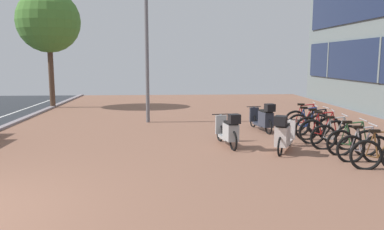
% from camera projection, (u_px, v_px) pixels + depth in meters
% --- Properties ---
extents(ground, '(21.00, 40.00, 0.13)m').
position_uv_depth(ground, '(42.00, 218.00, 5.80)').
color(ground, '#21242A').
extents(bicycle_rack_00, '(1.35, 0.48, 0.97)m').
position_uv_depth(bicycle_rack_00, '(381.00, 155.00, 8.22)').
color(bicycle_rack_00, black).
rests_on(bicycle_rack_00, ground).
extents(bicycle_rack_01, '(1.27, 0.48, 0.94)m').
position_uv_depth(bicycle_rack_01, '(363.00, 148.00, 8.84)').
color(bicycle_rack_01, black).
rests_on(bicycle_rack_01, ground).
extents(bicycle_rack_02, '(1.34, 0.48, 0.95)m').
position_uv_depth(bicycle_rack_02, '(353.00, 142.00, 9.47)').
color(bicycle_rack_02, black).
rests_on(bicycle_rack_02, ground).
extents(bicycle_rack_03, '(1.35, 0.48, 0.98)m').
position_uv_depth(bicycle_rack_03, '(336.00, 137.00, 10.08)').
color(bicycle_rack_03, black).
rests_on(bicycle_rack_03, ground).
extents(bicycle_rack_04, '(1.36, 0.52, 1.03)m').
position_uv_depth(bicycle_rack_04, '(324.00, 132.00, 10.70)').
color(bicycle_rack_04, black).
rests_on(bicycle_rack_04, ground).
extents(bicycle_rack_05, '(1.42, 0.48, 1.02)m').
position_uv_depth(bicycle_rack_05, '(318.00, 128.00, 11.33)').
color(bicycle_rack_05, black).
rests_on(bicycle_rack_05, ground).
extents(bicycle_rack_06, '(1.36, 0.48, 0.99)m').
position_uv_depth(bicycle_rack_06, '(309.00, 125.00, 11.95)').
color(bicycle_rack_06, black).
rests_on(bicycle_rack_06, ground).
extents(bicycle_rack_07, '(1.42, 0.48, 1.02)m').
position_uv_depth(bicycle_rack_07, '(306.00, 121.00, 12.59)').
color(bicycle_rack_07, black).
rests_on(bicycle_rack_07, ground).
extents(scooter_near, '(0.62, 1.73, 1.00)m').
position_uv_depth(scooter_near, '(229.00, 131.00, 10.38)').
color(scooter_near, black).
rests_on(scooter_near, ground).
extents(scooter_mid, '(0.64, 1.83, 1.01)m').
position_uv_depth(scooter_mid, '(264.00, 118.00, 12.57)').
color(scooter_mid, black).
rests_on(scooter_mid, ground).
extents(scooter_far, '(1.01, 1.56, 1.04)m').
position_uv_depth(scooter_far, '(284.00, 135.00, 9.78)').
color(scooter_far, black).
rests_on(scooter_far, ground).
extents(lamp_post, '(0.20, 0.52, 6.53)m').
position_uv_depth(lamp_post, '(146.00, 26.00, 14.00)').
color(lamp_post, slate).
rests_on(lamp_post, ground).
extents(street_tree, '(3.04, 3.04, 5.74)m').
position_uv_depth(street_tree, '(48.00, 21.00, 18.38)').
color(street_tree, brown).
rests_on(street_tree, ground).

